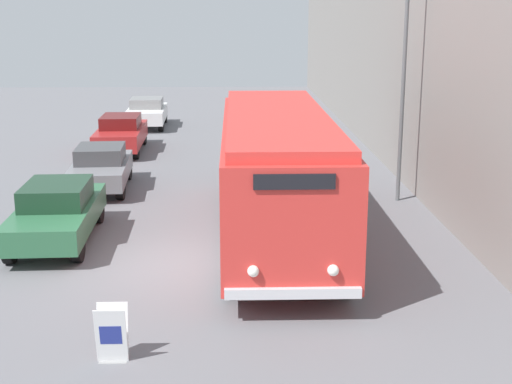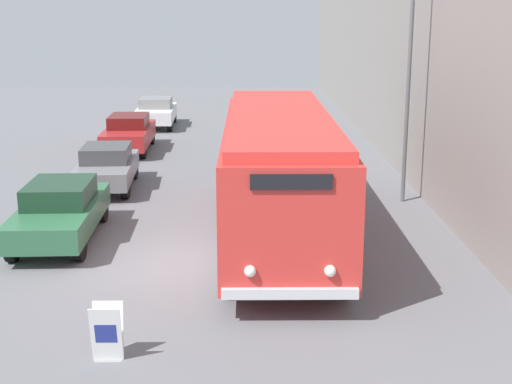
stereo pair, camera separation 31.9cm
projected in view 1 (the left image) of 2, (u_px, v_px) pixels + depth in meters
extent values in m
plane|color=slate|center=(168.00, 264.00, 16.42)|extent=(80.00, 80.00, 0.00)
cube|color=gray|center=(398.00, 69.00, 25.43)|extent=(0.30, 60.00, 7.31)
cylinder|color=black|center=(230.00, 272.00, 14.52)|extent=(0.28, 0.99, 0.99)
cylinder|color=black|center=(344.00, 271.00, 14.59)|extent=(0.28, 0.99, 0.99)
cylinder|color=black|center=(231.00, 183.00, 22.12)|extent=(0.28, 0.99, 0.99)
cylinder|color=black|center=(306.00, 182.00, 22.20)|extent=(0.28, 0.99, 0.99)
cube|color=red|center=(276.00, 171.00, 18.05)|extent=(2.67, 10.65, 2.48)
cube|color=red|center=(277.00, 118.00, 17.72)|extent=(2.45, 10.23, 0.24)
cube|color=silver|center=(293.00, 293.00, 13.11)|extent=(2.53, 0.12, 0.20)
sphere|color=white|center=(253.00, 271.00, 13.01)|extent=(0.22, 0.22, 0.22)
sphere|color=white|center=(333.00, 270.00, 13.05)|extent=(0.22, 0.22, 0.22)
cube|color=black|center=(294.00, 182.00, 12.63)|extent=(1.47, 0.06, 0.28)
cube|color=gray|center=(113.00, 361.00, 11.87)|extent=(0.46, 0.21, 0.01)
cube|color=white|center=(111.00, 336.00, 11.67)|extent=(0.52, 0.20, 0.98)
cube|color=white|center=(113.00, 332.00, 11.83)|extent=(0.52, 0.20, 0.98)
cube|color=navy|center=(111.00, 335.00, 11.64)|extent=(0.36, 0.07, 0.34)
cylinder|color=#595E60|center=(404.00, 78.00, 21.07)|extent=(0.12, 0.12, 7.47)
cylinder|color=black|center=(10.00, 249.00, 16.40)|extent=(0.22, 0.70, 0.70)
cylinder|color=black|center=(78.00, 247.00, 16.49)|extent=(0.22, 0.70, 0.70)
cylinder|color=black|center=(41.00, 211.00, 19.48)|extent=(0.22, 0.70, 0.70)
cylinder|color=black|center=(98.00, 210.00, 19.58)|extent=(0.22, 0.70, 0.70)
cube|color=#2D6642|center=(57.00, 216.00, 17.91)|extent=(1.95, 4.65, 0.60)
cube|color=#193824|center=(57.00, 193.00, 17.89)|extent=(1.60, 2.12, 0.53)
cylinder|color=black|center=(72.00, 190.00, 21.86)|extent=(0.22, 0.70, 0.70)
cylinder|color=black|center=(120.00, 189.00, 21.99)|extent=(0.22, 0.70, 0.70)
cylinder|color=black|center=(84.00, 170.00, 24.49)|extent=(0.22, 0.70, 0.70)
cylinder|color=black|center=(128.00, 170.00, 24.63)|extent=(0.22, 0.70, 0.70)
cube|color=slate|center=(101.00, 170.00, 23.17)|extent=(1.99, 4.23, 0.57)
cube|color=#3F4043|center=(100.00, 154.00, 23.14)|extent=(1.59, 1.95, 0.50)
cylinder|color=black|center=(97.00, 151.00, 27.94)|extent=(0.22, 0.66, 0.66)
cylinder|color=black|center=(136.00, 151.00, 28.03)|extent=(0.22, 0.66, 0.66)
cylinder|color=black|center=(108.00, 137.00, 31.05)|extent=(0.22, 0.66, 0.66)
cylinder|color=black|center=(143.00, 137.00, 31.14)|extent=(0.22, 0.66, 0.66)
cube|color=#A52323|center=(121.00, 136.00, 29.46)|extent=(1.91, 4.66, 0.67)
cube|color=#5B1313|center=(121.00, 121.00, 29.43)|extent=(1.57, 2.12, 0.49)
cylinder|color=black|center=(128.00, 125.00, 34.38)|extent=(0.22, 0.71, 0.71)
cylinder|color=black|center=(161.00, 124.00, 34.47)|extent=(0.22, 0.71, 0.71)
cylinder|color=black|center=(134.00, 116.00, 37.18)|extent=(0.22, 0.71, 0.71)
cylinder|color=black|center=(165.00, 116.00, 37.28)|extent=(0.22, 0.71, 0.71)
cube|color=silver|center=(147.00, 114.00, 35.75)|extent=(1.97, 4.36, 0.62)
cube|color=gray|center=(147.00, 103.00, 35.72)|extent=(1.62, 1.99, 0.47)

